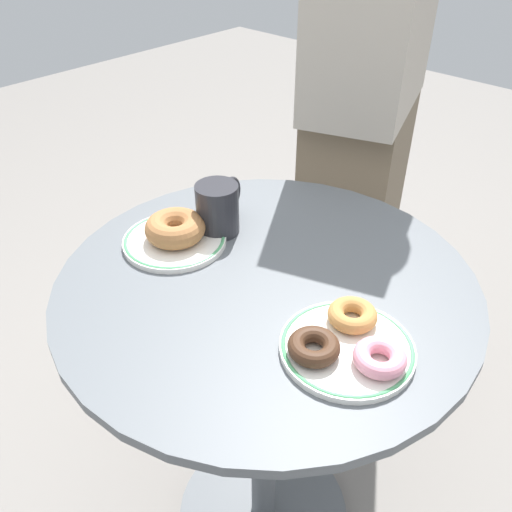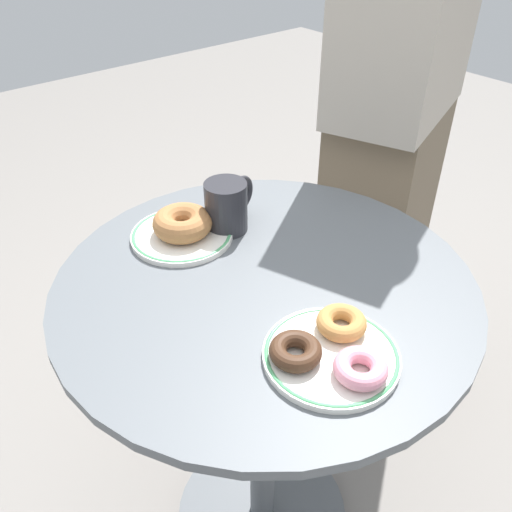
{
  "view_description": "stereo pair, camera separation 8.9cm",
  "coord_description": "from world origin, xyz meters",
  "px_view_note": "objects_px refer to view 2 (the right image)",
  "views": [
    {
      "loc": [
        0.46,
        -0.53,
        1.3
      ],
      "look_at": [
        -0.03,
        0.01,
        0.77
      ],
      "focal_mm": 37.8,
      "sensor_mm": 36.0,
      "label": 1
    },
    {
      "loc": [
        0.53,
        -0.46,
        1.3
      ],
      "look_at": [
        -0.03,
        0.01,
        0.77
      ],
      "focal_mm": 37.8,
      "sensor_mm": 36.0,
      "label": 2
    }
  ],
  "objects_px": {
    "cafe_table": "(264,383)",
    "donut_pink_frosted": "(360,368)",
    "person_figure": "(392,125)",
    "coffee_mug": "(228,205)",
    "donut_old_fashioned": "(342,322)",
    "plate_left": "(182,235)",
    "plate_right": "(331,355)",
    "donut_chocolate": "(295,351)",
    "donut_cinnamon": "(182,223)"
  },
  "relations": [
    {
      "from": "donut_pink_frosted",
      "to": "person_figure",
      "type": "bearing_deg",
      "value": 125.78
    },
    {
      "from": "plate_left",
      "to": "donut_pink_frosted",
      "type": "distance_m",
      "value": 0.44
    },
    {
      "from": "plate_right",
      "to": "donut_cinnamon",
      "type": "distance_m",
      "value": 0.38
    },
    {
      "from": "plate_left",
      "to": "plate_right",
      "type": "xyz_separation_m",
      "value": [
        0.38,
        -0.01,
        0.0
      ]
    },
    {
      "from": "cafe_table",
      "to": "plate_right",
      "type": "xyz_separation_m",
      "value": [
        0.19,
        -0.04,
        0.26
      ]
    },
    {
      "from": "cafe_table",
      "to": "donut_pink_frosted",
      "type": "height_order",
      "value": "donut_pink_frosted"
    },
    {
      "from": "cafe_table",
      "to": "donut_cinnamon",
      "type": "height_order",
      "value": "donut_cinnamon"
    },
    {
      "from": "donut_chocolate",
      "to": "person_figure",
      "type": "relative_size",
      "value": 0.05
    },
    {
      "from": "donut_chocolate",
      "to": "donut_cinnamon",
      "type": "bearing_deg",
      "value": 171.18
    },
    {
      "from": "plate_right",
      "to": "donut_cinnamon",
      "type": "relative_size",
      "value": 1.77
    },
    {
      "from": "plate_left",
      "to": "coffee_mug",
      "type": "distance_m",
      "value": 0.1
    },
    {
      "from": "cafe_table",
      "to": "donut_cinnamon",
      "type": "distance_m",
      "value": 0.35
    },
    {
      "from": "person_figure",
      "to": "donut_old_fashioned",
      "type": "bearing_deg",
      "value": -57.02
    },
    {
      "from": "donut_cinnamon",
      "to": "donut_old_fashioned",
      "type": "xyz_separation_m",
      "value": [
        0.36,
        0.04,
        -0.01
      ]
    },
    {
      "from": "donut_cinnamon",
      "to": "donut_chocolate",
      "type": "bearing_deg",
      "value": -8.82
    },
    {
      "from": "coffee_mug",
      "to": "plate_left",
      "type": "bearing_deg",
      "value": -107.74
    },
    {
      "from": "donut_old_fashioned",
      "to": "person_figure",
      "type": "xyz_separation_m",
      "value": [
        -0.38,
        0.58,
        0.03
      ]
    },
    {
      "from": "plate_right",
      "to": "person_figure",
      "type": "relative_size",
      "value": 0.12
    },
    {
      "from": "plate_right",
      "to": "donut_pink_frosted",
      "type": "relative_size",
      "value": 2.63
    },
    {
      "from": "cafe_table",
      "to": "coffee_mug",
      "type": "xyz_separation_m",
      "value": [
        -0.16,
        0.05,
        0.3
      ]
    },
    {
      "from": "donut_chocolate",
      "to": "person_figure",
      "type": "xyz_separation_m",
      "value": [
        -0.38,
        0.68,
        0.03
      ]
    },
    {
      "from": "plate_right",
      "to": "donut_cinnamon",
      "type": "bearing_deg",
      "value": 178.4
    },
    {
      "from": "donut_chocolate",
      "to": "coffee_mug",
      "type": "relative_size",
      "value": 0.61
    },
    {
      "from": "donut_cinnamon",
      "to": "coffee_mug",
      "type": "bearing_deg",
      "value": 73.65
    },
    {
      "from": "plate_left",
      "to": "plate_right",
      "type": "distance_m",
      "value": 0.38
    },
    {
      "from": "coffee_mug",
      "to": "person_figure",
      "type": "height_order",
      "value": "person_figure"
    },
    {
      "from": "donut_old_fashioned",
      "to": "donut_chocolate",
      "type": "relative_size",
      "value": 1.0
    },
    {
      "from": "plate_right",
      "to": "coffee_mug",
      "type": "bearing_deg",
      "value": 165.08
    },
    {
      "from": "cafe_table",
      "to": "coffee_mug",
      "type": "bearing_deg",
      "value": 162.9
    },
    {
      "from": "donut_chocolate",
      "to": "donut_pink_frosted",
      "type": "bearing_deg",
      "value": 29.76
    },
    {
      "from": "cafe_table",
      "to": "donut_old_fashioned",
      "type": "xyz_separation_m",
      "value": [
        0.17,
        0.0,
        0.28
      ]
    },
    {
      "from": "plate_left",
      "to": "donut_chocolate",
      "type": "relative_size",
      "value": 2.56
    },
    {
      "from": "cafe_table",
      "to": "person_figure",
      "type": "height_order",
      "value": "person_figure"
    },
    {
      "from": "cafe_table",
      "to": "coffee_mug",
      "type": "relative_size",
      "value": 6.16
    },
    {
      "from": "plate_right",
      "to": "coffee_mug",
      "type": "relative_size",
      "value": 1.59
    },
    {
      "from": "plate_right",
      "to": "person_figure",
      "type": "distance_m",
      "value": 0.75
    },
    {
      "from": "plate_left",
      "to": "coffee_mug",
      "type": "xyz_separation_m",
      "value": [
        0.03,
        0.09,
        0.04
      ]
    },
    {
      "from": "cafe_table",
      "to": "coffee_mug",
      "type": "distance_m",
      "value": 0.35
    },
    {
      "from": "donut_chocolate",
      "to": "donut_old_fashioned",
      "type": "bearing_deg",
      "value": 88.74
    },
    {
      "from": "donut_pink_frosted",
      "to": "donut_old_fashioned",
      "type": "bearing_deg",
      "value": 148.43
    },
    {
      "from": "donut_pink_frosted",
      "to": "coffee_mug",
      "type": "distance_m",
      "value": 0.42
    },
    {
      "from": "donut_cinnamon",
      "to": "person_figure",
      "type": "height_order",
      "value": "person_figure"
    },
    {
      "from": "donut_pink_frosted",
      "to": "donut_old_fashioned",
      "type": "height_order",
      "value": "same"
    },
    {
      "from": "donut_pink_frosted",
      "to": "donut_old_fashioned",
      "type": "relative_size",
      "value": 1.0
    },
    {
      "from": "donut_old_fashioned",
      "to": "person_figure",
      "type": "distance_m",
      "value": 0.7
    },
    {
      "from": "plate_right",
      "to": "donut_old_fashioned",
      "type": "distance_m",
      "value": 0.05
    },
    {
      "from": "plate_left",
      "to": "person_figure",
      "type": "bearing_deg",
      "value": 91.7
    },
    {
      "from": "donut_pink_frosted",
      "to": "donut_old_fashioned",
      "type": "xyz_separation_m",
      "value": [
        -0.08,
        0.05,
        0.0
      ]
    },
    {
      "from": "donut_pink_frosted",
      "to": "donut_chocolate",
      "type": "distance_m",
      "value": 0.09
    },
    {
      "from": "plate_right",
      "to": "donut_cinnamon",
      "type": "xyz_separation_m",
      "value": [
        -0.38,
        0.01,
        0.03
      ]
    }
  ]
}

